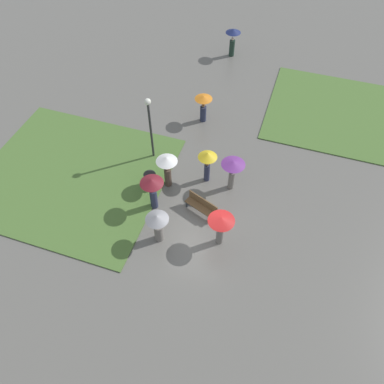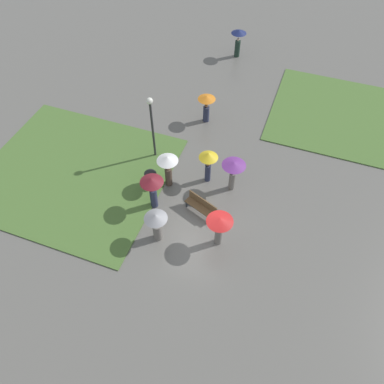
# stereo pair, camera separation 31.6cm
# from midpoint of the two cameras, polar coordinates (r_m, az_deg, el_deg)

# --- Properties ---
(ground_plane) EXTENTS (90.00, 90.00, 0.00)m
(ground_plane) POSITION_cam_midpoint_polar(r_m,az_deg,el_deg) (17.34, 1.36, -5.85)
(ground_plane) COLOR #66635E
(lawn_patch_near) EXTENTS (9.42, 8.51, 0.06)m
(lawn_patch_near) POSITION_cam_midpoint_polar(r_m,az_deg,el_deg) (20.36, -17.06, 2.82)
(lawn_patch_near) COLOR #4C7033
(lawn_patch_near) RESTS_ON ground_plane
(lawn_patch_far) EXTENTS (10.75, 7.40, 0.06)m
(lawn_patch_far) POSITION_cam_midpoint_polar(r_m,az_deg,el_deg) (24.72, 25.07, 9.86)
(lawn_patch_far) COLOR #4C7033
(lawn_patch_far) RESTS_ON ground_plane
(park_bench) EXTENTS (1.68, 0.98, 0.90)m
(park_bench) POSITION_cam_midpoint_polar(r_m,az_deg,el_deg) (17.56, 1.94, -2.17)
(park_bench) COLOR brown
(park_bench) RESTS_ON ground_plane
(lamp_post) EXTENTS (0.32, 0.32, 3.77)m
(lamp_post) POSITION_cam_midpoint_polar(r_m,az_deg,el_deg) (18.79, -5.68, 10.88)
(lamp_post) COLOR #2D2D30
(lamp_post) RESTS_ON ground_plane
(trash_bin) EXTENTS (0.61, 0.61, 0.85)m
(trash_bin) POSITION_cam_midpoint_polar(r_m,az_deg,el_deg) (18.75, -5.80, 1.96)
(trash_bin) COLOR #335638
(trash_bin) RESTS_ON ground_plane
(crowd_person_red) EXTENTS (1.16, 1.16, 1.85)m
(crowd_person_red) POSITION_cam_midpoint_polar(r_m,az_deg,el_deg) (15.88, 4.78, -4.97)
(crowd_person_red) COLOR slate
(crowd_person_red) RESTS_ON ground_plane
(crowd_person_white) EXTENTS (1.04, 1.04, 1.95)m
(crowd_person_white) POSITION_cam_midpoint_polar(r_m,az_deg,el_deg) (18.00, -3.21, 4.10)
(crowd_person_white) COLOR #47382D
(crowd_person_white) RESTS_ON ground_plane
(crowd_person_purple) EXTENTS (1.15, 1.15, 1.86)m
(crowd_person_purple) POSITION_cam_midpoint_polar(r_m,az_deg,el_deg) (17.91, 6.83, 3.46)
(crowd_person_purple) COLOR slate
(crowd_person_purple) RESTS_ON ground_plane
(crowd_person_yellow) EXTENTS (0.94, 0.94, 1.91)m
(crowd_person_yellow) POSITION_cam_midpoint_polar(r_m,az_deg,el_deg) (18.16, 3.00, 4.85)
(crowd_person_yellow) COLOR #282D47
(crowd_person_yellow) RESTS_ON ground_plane
(crowd_person_grey) EXTENTS (1.02, 1.02, 1.75)m
(crowd_person_grey) POSITION_cam_midpoint_polar(r_m,az_deg,el_deg) (16.18, -4.90, -4.71)
(crowd_person_grey) COLOR slate
(crowd_person_grey) RESTS_ON ground_plane
(crowd_person_maroon) EXTENTS (1.09, 1.09, 1.97)m
(crowd_person_maroon) POSITION_cam_midpoint_polar(r_m,az_deg,el_deg) (17.12, -5.55, 0.84)
(crowd_person_maroon) COLOR #282D47
(crowd_person_maroon) RESTS_ON ground_plane
(lone_walker_far_path) EXTENTS (1.03, 1.03, 1.93)m
(lone_walker_far_path) POSITION_cam_midpoint_polar(r_m,az_deg,el_deg) (27.70, 7.43, 22.22)
(lone_walker_far_path) COLOR #1E3328
(lone_walker_far_path) RESTS_ON ground_plane
(lone_walker_mid_plaza) EXTENTS (1.00, 1.00, 1.74)m
(lone_walker_mid_plaza) POSITION_cam_midpoint_polar(r_m,az_deg,el_deg) (21.78, 2.64, 13.19)
(lone_walker_mid_plaza) COLOR #282D47
(lone_walker_mid_plaza) RESTS_ON ground_plane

